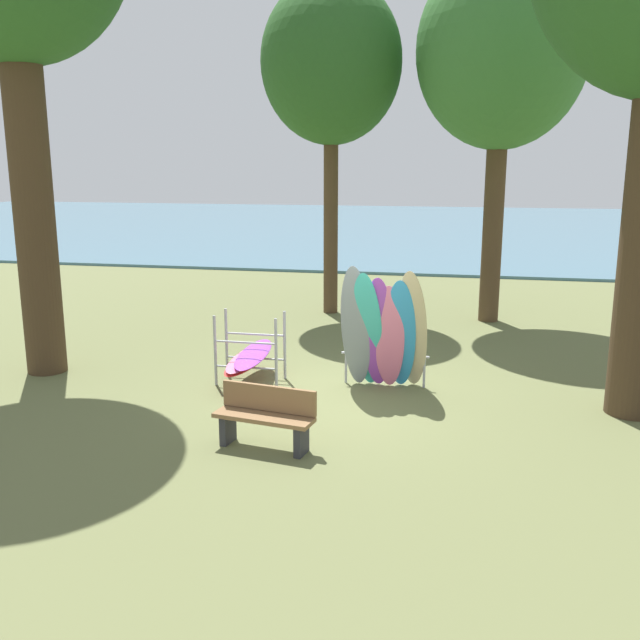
# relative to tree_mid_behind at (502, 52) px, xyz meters

# --- Properties ---
(ground_plane) EXTENTS (80.00, 80.00, 0.00)m
(ground_plane) POSITION_rel_tree_mid_behind_xyz_m (-2.55, -6.51, -6.29)
(ground_plane) COLOR #60663D
(lake_water) EXTENTS (80.00, 36.00, 0.10)m
(lake_water) POSITION_rel_tree_mid_behind_xyz_m (-2.55, 24.53, -6.24)
(lake_water) COLOR #477084
(lake_water) RESTS_ON ground
(tree_mid_behind) EXTENTS (3.92, 3.92, 8.61)m
(tree_mid_behind) POSITION_rel_tree_mid_behind_xyz_m (0.00, 0.00, 0.00)
(tree_mid_behind) COLOR #4C3823
(tree_mid_behind) RESTS_ON ground
(tree_far_left_back) EXTENTS (3.43, 3.43, 8.17)m
(tree_far_left_back) POSITION_rel_tree_mid_behind_xyz_m (-4.00, 0.18, -0.14)
(tree_far_left_back) COLOR #4C3823
(tree_far_left_back) RESTS_ON ground
(leaning_board_pile) EXTENTS (1.54, 0.87, 2.20)m
(leaning_board_pile) POSITION_rel_tree_mid_behind_xyz_m (-1.93, -5.92, -5.26)
(leaning_board_pile) COLOR gray
(leaning_board_pile) RESTS_ON ground
(board_storage_rack) EXTENTS (1.15, 2.13, 1.25)m
(board_storage_rack) POSITION_rel_tree_mid_behind_xyz_m (-4.30, -5.94, -5.82)
(board_storage_rack) COLOR #9EA0A5
(board_storage_rack) RESTS_ON ground
(park_bench) EXTENTS (1.45, 0.65, 0.85)m
(park_bench) POSITION_rel_tree_mid_behind_xyz_m (-3.22, -8.73, -5.84)
(park_bench) COLOR #2D2D33
(park_bench) RESTS_ON ground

